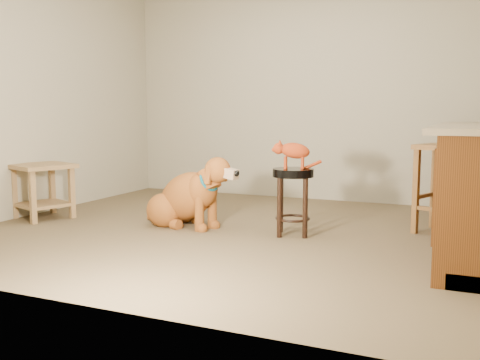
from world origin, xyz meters
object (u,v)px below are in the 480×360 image
at_px(side_table, 43,183).
at_px(tabby_kitten, 292,151).
at_px(padded_stool, 293,188).
at_px(golden_retriever, 188,198).
at_px(wood_stool, 444,187).

xyz_separation_m(side_table, tabby_kitten, (2.46, 0.28, 0.36)).
relative_size(padded_stool, tabby_kitten, 1.45).
xyz_separation_m(golden_retriever, tabby_kitten, (0.97, 0.05, 0.45)).
bearing_deg(golden_retriever, side_table, -158.17).
height_order(wood_stool, side_table, wood_stool).
relative_size(padded_stool, golden_retriever, 0.53).
bearing_deg(tabby_kitten, side_table, 170.39).
height_order(padded_stool, wood_stool, wood_stool).
xyz_separation_m(wood_stool, golden_retriever, (-2.14, -0.62, -0.14)).
distance_m(wood_stool, golden_retriever, 2.23).
height_order(padded_stool, golden_retriever, golden_retriever).
distance_m(padded_stool, golden_retriever, 0.99).
bearing_deg(padded_stool, tabby_kitten, -169.54).
relative_size(wood_stool, tabby_kitten, 1.96).
xyz_separation_m(padded_stool, golden_retriever, (-0.98, -0.05, -0.14)).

